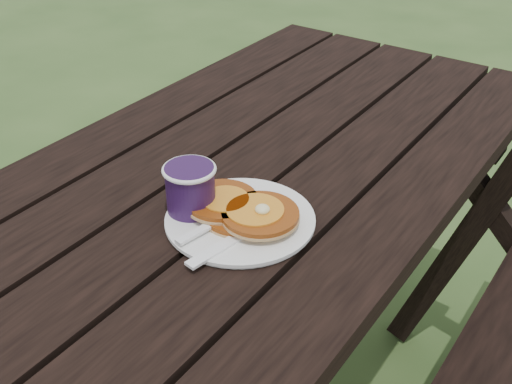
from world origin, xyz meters
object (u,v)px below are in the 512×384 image
Objects in this scene: picnic_table at (210,350)px; coffee_cup at (190,188)px; plate at (240,220)px; pancake_stack at (242,210)px.

coffee_cup is at bearing -68.45° from picnic_table.
plate reaches higher than picnic_table.
pancake_stack is 2.16× the size of coffee_cup.
plate is 1.21× the size of pancake_stack.
picnic_table is 8.99× the size of pancake_stack.
pancake_stack is (0.10, -0.02, 0.41)m from picnic_table.
picnic_table is at bearing 111.55° from coffee_cup.
plate is at bearing 18.13° from coffee_cup.
coffee_cup is (-0.08, -0.03, 0.05)m from plate.
pancake_stack is at bearing 19.79° from coffee_cup.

